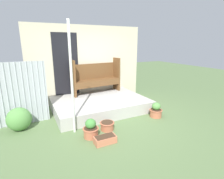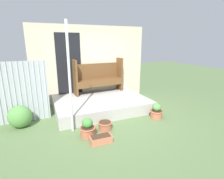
{
  "view_description": "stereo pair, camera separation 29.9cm",
  "coord_description": "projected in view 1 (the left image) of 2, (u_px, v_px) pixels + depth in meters",
  "views": [
    {
      "loc": [
        -1.88,
        -3.81,
        2.02
      ],
      "look_at": [
        0.19,
        0.35,
        0.78
      ],
      "focal_mm": 28.0,
      "sensor_mm": 36.0,
      "label": 1
    },
    {
      "loc": [
        -1.6,
        -3.93,
        2.02
      ],
      "look_at": [
        0.19,
        0.35,
        0.78
      ],
      "focal_mm": 28.0,
      "sensor_mm": 36.0,
      "label": 2
    }
  ],
  "objects": [
    {
      "name": "flower_pot_right",
      "position": [
        156.0,
        111.0,
        4.9
      ],
      "size": [
        0.36,
        0.36,
        0.42
      ],
      "color": "#B76647",
      "rests_on": "ground_plane"
    },
    {
      "name": "support_post",
      "position": [
        72.0,
        80.0,
        3.78
      ],
      "size": [
        0.06,
        0.06,
        2.49
      ],
      "color": "silver",
      "rests_on": "ground_plane"
    },
    {
      "name": "porch_slab",
      "position": [
        100.0,
        104.0,
        5.47
      ],
      "size": [
        2.8,
        1.98,
        0.33
      ],
      "color": "#B2AFA8",
      "rests_on": "ground_plane"
    },
    {
      "name": "house_wall",
      "position": [
        87.0,
        64.0,
        6.04
      ],
      "size": [
        4.0,
        0.08,
        2.6
      ],
      "color": "beige",
      "rests_on": "ground_plane"
    },
    {
      "name": "shrub_by_fence",
      "position": [
        19.0,
        119.0,
        4.13
      ],
      "size": [
        0.56,
        0.5,
        0.56
      ],
      "color": "#599347",
      "rests_on": "ground_plane"
    },
    {
      "name": "planter_box_rect",
      "position": [
        105.0,
        140.0,
        3.63
      ],
      "size": [
        0.46,
        0.23,
        0.16
      ],
      "color": "#C67251",
      "rests_on": "ground_plane"
    },
    {
      "name": "flower_pot_left",
      "position": [
        91.0,
        129.0,
        3.83
      ],
      "size": [
        0.36,
        0.36,
        0.43
      ],
      "color": "#B76647",
      "rests_on": "ground_plane"
    },
    {
      "name": "bench",
      "position": [
        96.0,
        76.0,
        6.02
      ],
      "size": [
        1.74,
        0.54,
        1.17
      ],
      "rotation": [
        0.0,
        0.0,
        0.08
      ],
      "color": "brown",
      "rests_on": "porch_slab"
    },
    {
      "name": "flower_pot_middle",
      "position": [
        107.0,
        125.0,
        4.17
      ],
      "size": [
        0.35,
        0.35,
        0.2
      ],
      "color": "#B76647",
      "rests_on": "ground_plane"
    },
    {
      "name": "ground_plane",
      "position": [
        111.0,
        122.0,
        4.62
      ],
      "size": [
        24.0,
        24.0,
        0.0
      ],
      "primitive_type": "plane",
      "color": "#5B7547"
    }
  ]
}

